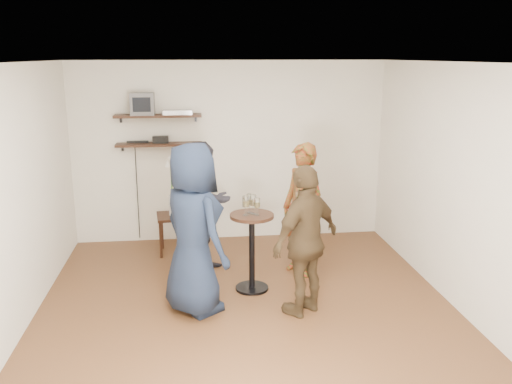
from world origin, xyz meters
TOP-DOWN VIEW (x-y plane):
  - room at (0.00, 0.00)m, footprint 4.58×5.08m
  - shelf_upper at (-1.00, 2.38)m, footprint 1.20×0.25m
  - shelf_lower at (-1.00, 2.38)m, footprint 1.20×0.25m
  - crt_monitor at (-1.20, 2.38)m, footprint 0.32×0.30m
  - dvd_deck at (-0.73, 2.38)m, footprint 0.40×0.24m
  - radio at (-0.98, 2.38)m, footprint 0.22×0.10m
  - power_strip at (-1.30, 2.42)m, footprint 0.30×0.05m
  - side_table at (-0.82, 1.92)m, footprint 0.50×0.50m
  - vase_lilies at (-0.82, 1.92)m, footprint 0.19×0.19m
  - drinks_table at (0.11, 0.59)m, footprint 0.50×0.50m
  - wine_glass_fl at (0.04, 0.56)m, footprint 0.07×0.07m
  - wine_glass_fr at (0.16, 0.55)m, footprint 0.07×0.07m
  - wine_glass_bl at (0.09, 0.65)m, footprint 0.07×0.07m
  - wine_glass_br at (0.12, 0.60)m, footprint 0.07×0.07m
  - person_plaid at (0.78, 1.03)m, footprint 0.66×0.72m
  - person_dark at (-0.41, 1.20)m, footprint 1.02×1.00m
  - person_navy at (-0.56, 0.13)m, footprint 0.98×1.06m
  - person_brown at (0.60, -0.04)m, footprint 0.98×0.88m

SIDE VIEW (x-z plane):
  - side_table at x=-0.82m, z-range 0.18..0.73m
  - drinks_table at x=0.11m, z-range 0.13..1.05m
  - person_brown at x=0.60m, z-range 0.00..1.60m
  - person_plaid at x=0.78m, z-range 0.00..1.65m
  - vase_lilies at x=-0.82m, z-range 0.38..1.27m
  - person_dark at x=-0.41m, z-range 0.00..1.66m
  - person_navy at x=-0.56m, z-range 0.00..1.82m
  - wine_glass_fr at x=0.16m, z-range 0.95..1.15m
  - wine_glass_bl at x=0.09m, z-range 0.96..1.17m
  - wine_glass_fl at x=0.04m, z-range 0.96..1.18m
  - wine_glass_br at x=0.12m, z-range 0.96..1.18m
  - room at x=0.00m, z-range -0.04..2.64m
  - shelf_lower at x=-1.00m, z-range 1.43..1.47m
  - power_strip at x=-1.30m, z-range 1.47..1.50m
  - radio at x=-0.98m, z-range 1.47..1.57m
  - shelf_upper at x=-1.00m, z-range 1.83..1.87m
  - dvd_deck at x=-0.73m, z-range 1.87..1.93m
  - crt_monitor at x=-1.20m, z-range 1.87..2.17m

